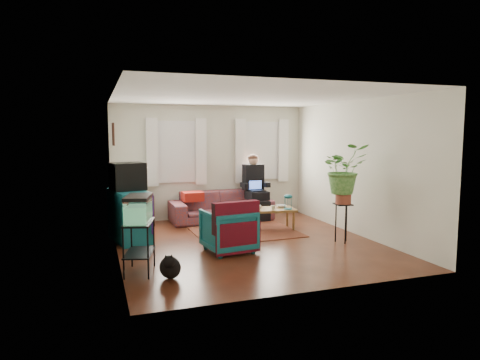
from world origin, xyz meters
name	(u,v)px	position (x,y,z in m)	size (l,w,h in m)	color
floor	(247,243)	(0.00, 0.00, 0.00)	(4.50, 5.00, 0.01)	#4F2B14
ceiling	(247,97)	(0.00, 0.00, 2.60)	(4.50, 5.00, 0.01)	white
wall_back	(211,162)	(0.00, 2.50, 1.30)	(4.50, 0.01, 2.60)	silver
wall_front	(317,188)	(0.00, -2.50, 1.30)	(4.50, 0.01, 2.60)	silver
wall_left	(115,175)	(-2.25, 0.00, 1.30)	(0.01, 5.00, 2.60)	silver
wall_right	(356,168)	(2.25, 0.00, 1.30)	(0.01, 5.00, 2.60)	silver
window_left	(176,152)	(-0.80, 2.48, 1.55)	(1.08, 0.04, 1.38)	white
window_right	(261,151)	(1.25, 2.48, 1.55)	(1.08, 0.04, 1.38)	white
curtains_left	(177,152)	(-0.80, 2.40, 1.55)	(1.36, 0.06, 1.50)	white
curtains_right	(262,151)	(1.25, 2.40, 1.55)	(1.36, 0.06, 1.50)	white
picture_frame	(114,134)	(-2.21, 0.85, 1.95)	(0.04, 0.32, 0.40)	#3D2616
area_rug	(245,232)	(0.24, 0.79, 0.01)	(2.00, 1.60, 0.01)	brown
sofa	(221,201)	(0.11, 2.05, 0.44)	(2.27, 0.89, 0.89)	brown
seated_person	(255,189)	(0.93, 2.06, 0.68)	(0.57, 0.70, 1.35)	black
side_table	(141,210)	(-1.65, 2.12, 0.33)	(0.45, 0.45, 0.66)	#3D2716
table_lamp	(140,182)	(-1.65, 2.12, 0.94)	(0.34, 0.34, 0.60)	white
dresser	(129,216)	(-1.99, 0.84, 0.47)	(0.52, 1.04, 0.93)	navy
crt_tv	(128,176)	(-1.99, 0.95, 1.18)	(0.57, 0.52, 0.50)	black
aquarium_stand	(139,247)	(-2.00, -1.06, 0.37)	(0.37, 0.65, 0.73)	black
aquarium	(138,208)	(-2.00, -1.06, 0.92)	(0.33, 0.60, 0.38)	#7FD899
black_cat	(170,265)	(-1.64, -1.45, 0.19)	(0.29, 0.44, 0.38)	black
armchair	(228,228)	(-0.48, -0.41, 0.39)	(0.77, 0.72, 0.79)	#126A70
serape_throw	(237,222)	(-0.44, -0.71, 0.56)	(0.79, 0.18, 0.65)	#9E0A0A
coffee_table	(269,219)	(0.79, 0.87, 0.22)	(1.06, 0.58, 0.44)	brown
cup_a	(258,207)	(0.53, 0.82, 0.48)	(0.12, 0.12, 0.09)	white
cup_b	(273,208)	(0.81, 0.70, 0.48)	(0.10, 0.10, 0.09)	beige
bowl	(281,206)	(1.09, 0.93, 0.46)	(0.21, 0.21, 0.05)	white
snack_tray	(254,207)	(0.52, 1.06, 0.46)	(0.33, 0.33, 0.04)	#B21414
birdcage	(288,202)	(1.12, 0.68, 0.59)	(0.17, 0.17, 0.31)	#115B6B
plant_stand	(343,223)	(1.64, -0.51, 0.35)	(0.30, 0.30, 0.71)	black
potted_plant	(344,177)	(1.64, -0.51, 1.20)	(0.81, 0.70, 0.90)	#599947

